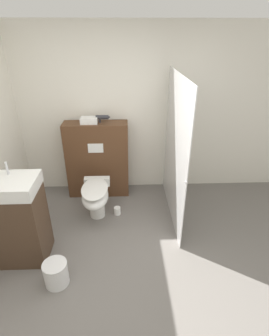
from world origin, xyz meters
TOP-DOWN VIEW (x-y plane):
  - ground_plane at (0.00, 0.00)m, footprint 12.00×12.00m
  - wall_back at (0.00, 2.09)m, footprint 8.00×0.06m
  - partition_panel at (-0.36, 1.87)m, footprint 0.94×0.31m
  - shower_glass at (0.71, 1.31)m, footprint 0.04×1.50m
  - toilet at (-0.34, 1.20)m, footprint 0.36×0.66m
  - sink_vanity at (-1.15, 0.53)m, footprint 0.63×0.45m
  - hair_drier at (-0.25, 1.88)m, footprint 0.21×0.06m
  - folded_towel at (-0.44, 1.86)m, footprint 0.24×0.17m
  - spare_toilet_roll at (-0.06, 1.27)m, footprint 0.09×0.09m
  - waste_bin at (-0.67, 0.13)m, footprint 0.25×0.25m

SIDE VIEW (x-z plane):
  - ground_plane at x=0.00m, z-range 0.00..0.00m
  - spare_toilet_roll at x=-0.06m, z-range 0.00..0.11m
  - waste_bin at x=-0.67m, z-range 0.00..0.27m
  - toilet at x=-0.34m, z-range 0.09..0.62m
  - sink_vanity at x=-1.15m, z-range -0.07..1.10m
  - partition_panel at x=-0.36m, z-range 0.00..1.18m
  - shower_glass at x=0.71m, z-range 0.00..1.92m
  - folded_towel at x=-0.44m, z-range 1.18..1.26m
  - wall_back at x=0.00m, z-range 0.00..2.50m
  - hair_drier at x=-0.25m, z-range 1.20..1.31m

